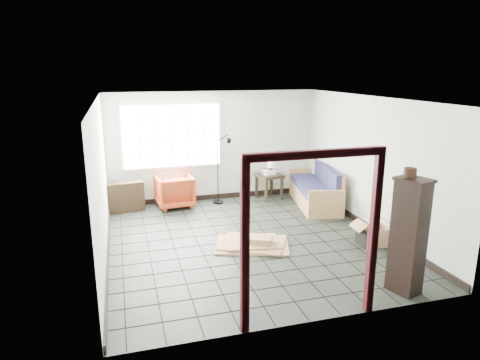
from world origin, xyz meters
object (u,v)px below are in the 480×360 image
object	(u,v)px
futon_sofa	(317,191)
side_table	(269,179)
tall_shelf	(409,236)
armchair	(174,189)

from	to	relation	value
futon_sofa	side_table	xyz separation A→B (m)	(-0.93, 0.75, 0.17)
futon_sofa	tall_shelf	distance (m)	4.13
armchair	side_table	world-z (taller)	armchair
armchair	tall_shelf	size ratio (longest dim) A/B	0.49
armchair	tall_shelf	bearing A→B (deg)	113.00
futon_sofa	armchair	world-z (taller)	futon_sofa
futon_sofa	tall_shelf	size ratio (longest dim) A/B	1.31
tall_shelf	armchair	bearing A→B (deg)	99.98
futon_sofa	side_table	distance (m)	1.21
armchair	tall_shelf	xyz separation A→B (m)	(2.64, -4.80, 0.44)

